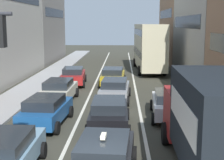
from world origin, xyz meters
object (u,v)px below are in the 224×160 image
object	(u,v)px
sedan_left_lane_third	(59,90)
hatchback_centre_lane_third	(115,89)
sedan_centre_lane_second	(109,113)
bus_mid_queue_primary	(149,45)
coupe_centre_lane_fourth	(113,76)
sedan_left_lane_fourth	(73,76)
sedan_right_lane_behind_truck	(170,104)
taxi_centre_lane_front	(104,158)
sedan_left_lane_front	(5,154)
wagon_left_lane_second	(46,110)
removalist_box_truck	(213,120)

from	to	relation	value
sedan_left_lane_third	hatchback_centre_lane_third	bearing A→B (deg)	-82.89
sedan_centre_lane_second	bus_mid_queue_primary	world-z (taller)	bus_mid_queue_primary
coupe_centre_lane_fourth	sedan_left_lane_fourth	distance (m)	3.37
hatchback_centre_lane_third	sedan_right_lane_behind_truck	xyz separation A→B (m)	(3.12, -3.90, 0.00)
coupe_centre_lane_fourth	sedan_right_lane_behind_truck	world-z (taller)	same
sedan_centre_lane_second	hatchback_centre_lane_third	distance (m)	5.91
sedan_centre_lane_second	sedan_left_lane_third	size ratio (longest dim) A/B	0.99
taxi_centre_lane_front	hatchback_centre_lane_third	world-z (taller)	taxi_centre_lane_front
sedan_left_lane_front	bus_mid_queue_primary	size ratio (longest dim) A/B	0.41
sedan_centre_lane_second	wagon_left_lane_second	bearing A→B (deg)	81.91
sedan_centre_lane_second	coupe_centre_lane_fourth	distance (m)	11.37
taxi_centre_lane_front	coupe_centre_lane_fourth	size ratio (longest dim) A/B	1.01
taxi_centre_lane_front	sedan_left_lane_fourth	distance (m)	17.47
wagon_left_lane_second	sedan_right_lane_behind_truck	xyz separation A→B (m)	(6.50, 1.55, 0.00)
taxi_centre_lane_front	bus_mid_queue_primary	bearing A→B (deg)	-3.83
sedan_centre_lane_second	taxi_centre_lane_front	bearing A→B (deg)	-179.61
removalist_box_truck	bus_mid_queue_primary	bearing A→B (deg)	1.11
coupe_centre_lane_fourth	sedan_right_lane_behind_truck	bearing A→B (deg)	-158.05
sedan_centre_lane_second	sedan_left_lane_third	world-z (taller)	same
sedan_left_lane_third	coupe_centre_lane_fourth	distance (m)	6.76
sedan_left_lane_third	sedan_right_lane_behind_truck	size ratio (longest dim) A/B	0.99
sedan_right_lane_behind_truck	coupe_centre_lane_fourth	bearing A→B (deg)	23.29
sedan_left_lane_fourth	sedan_left_lane_third	bearing A→B (deg)	175.85
wagon_left_lane_second	coupe_centre_lane_fourth	size ratio (longest dim) A/B	1.01
hatchback_centre_lane_third	sedan_left_lane_third	bearing A→B (deg)	98.75
bus_mid_queue_primary	sedan_left_lane_third	bearing A→B (deg)	152.00
removalist_box_truck	coupe_centre_lane_fourth	size ratio (longest dim) A/B	1.77
sedan_centre_lane_second	sedan_right_lane_behind_truck	distance (m)	3.83
sedan_centre_lane_second	sedan_right_lane_behind_truck	size ratio (longest dim) A/B	0.98
sedan_left_lane_front	hatchback_centre_lane_third	distance (m)	11.69
sedan_left_lane_third	sedan_left_lane_fourth	size ratio (longest dim) A/B	0.98
hatchback_centre_lane_third	sedan_right_lane_behind_truck	size ratio (longest dim) A/B	1.00
taxi_centre_lane_front	hatchback_centre_lane_third	xyz separation A→B (m)	(0.08, 11.41, -0.00)
sedan_left_lane_third	wagon_left_lane_second	bearing A→B (deg)	-175.22
sedan_left_lane_front	sedan_centre_lane_second	size ratio (longest dim) A/B	1.00
sedan_left_lane_third	bus_mid_queue_primary	xyz separation A→B (m)	(7.06, 14.45, 2.03)
sedan_left_lane_fourth	sedan_right_lane_behind_truck	xyz separation A→B (m)	(6.76, -9.60, 0.00)
taxi_centre_lane_front	sedan_left_lane_front	distance (m)	3.38
coupe_centre_lane_fourth	bus_mid_queue_primary	xyz separation A→B (m)	(3.65, 8.60, 2.03)
removalist_box_truck	sedan_centre_lane_second	xyz separation A→B (m)	(-3.68, 5.02, -1.18)
taxi_centre_lane_front	wagon_left_lane_second	xyz separation A→B (m)	(-3.30, 5.95, -0.00)
hatchback_centre_lane_third	coupe_centre_lane_fourth	size ratio (longest dim) A/B	1.01
bus_mid_queue_primary	taxi_centre_lane_front	bearing A→B (deg)	170.33
wagon_left_lane_second	sedan_right_lane_behind_truck	distance (m)	6.69
wagon_left_lane_second	sedan_left_lane_fourth	world-z (taller)	same
sedan_left_lane_fourth	sedan_right_lane_behind_truck	world-z (taller)	same
sedan_centre_lane_second	sedan_left_lane_fourth	size ratio (longest dim) A/B	0.98
removalist_box_truck	wagon_left_lane_second	world-z (taller)	removalist_box_truck
wagon_left_lane_second	bus_mid_queue_primary	xyz separation A→B (m)	(6.75, 19.53, 2.03)
taxi_centre_lane_front	sedan_left_lane_fourth	world-z (taller)	taxi_centre_lane_front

